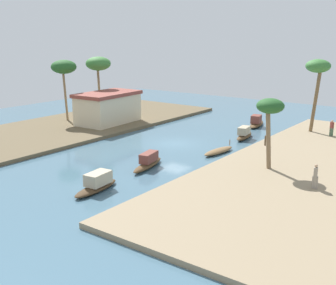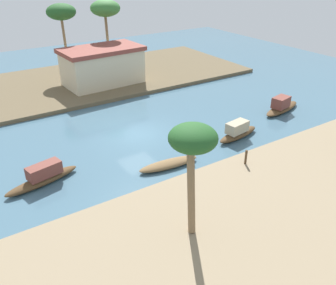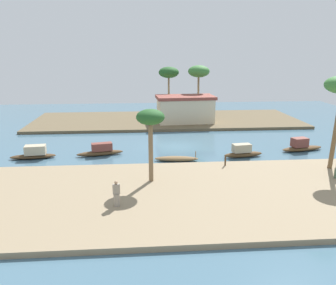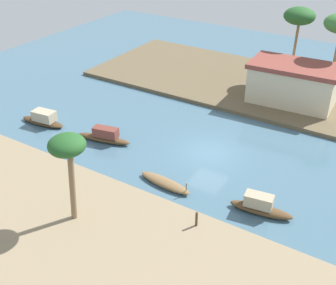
{
  "view_description": "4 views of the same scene",
  "coord_description": "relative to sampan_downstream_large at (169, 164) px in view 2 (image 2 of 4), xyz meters",
  "views": [
    {
      "loc": [
        -32.41,
        -23.19,
        10.1
      ],
      "look_at": [
        -2.29,
        -0.87,
        0.69
      ],
      "focal_mm": 45.82,
      "sensor_mm": 36.0,
      "label": 1
    },
    {
      "loc": [
        -10.82,
        -20.96,
        11.58
      ],
      "look_at": [
        0.74,
        -3.04,
        0.4
      ],
      "focal_mm": 38.42,
      "sensor_mm": 36.0,
      "label": 2
    },
    {
      "loc": [
        -3.87,
        -35.77,
        9.67
      ],
      "look_at": [
        -1.11,
        -2.6,
        1.07
      ],
      "focal_mm": 38.36,
      "sensor_mm": 36.0,
      "label": 3
    },
    {
      "loc": [
        11.86,
        -24.41,
        16.65
      ],
      "look_at": [
        -2.68,
        -1.39,
        0.72
      ],
      "focal_mm": 46.38,
      "sensor_mm": 36.0,
      "label": 4
    }
  ],
  "objects": [
    {
      "name": "palm_tree_right_short",
      "position": [
        1.12,
        21.33,
        6.27
      ],
      "size": [
        2.91,
        2.91,
        7.03
      ],
      "color": "#7F6647",
      "rests_on": "riverbank_right"
    },
    {
      "name": "riverside_building",
      "position": [
        2.87,
        16.18,
        1.9
      ],
      "size": [
        7.79,
        4.72,
        3.5
      ],
      "rotation": [
        0.0,
        0.0,
        0.06
      ],
      "color": "beige",
      "rests_on": "riverbank_right"
    },
    {
      "name": "sampan_open_hull",
      "position": [
        6.25,
        0.67,
        0.28
      ],
      "size": [
        3.86,
        1.46,
        1.26
      ],
      "rotation": [
        0.0,
        0.0,
        0.15
      ],
      "color": "brown",
      "rests_on": "river_water"
    },
    {
      "name": "sampan_with_red_awning",
      "position": [
        12.65,
        2.34,
        0.25
      ],
      "size": [
        4.6,
        2.06,
        1.32
      ],
      "rotation": [
        0.0,
        0.0,
        0.21
      ],
      "color": "brown",
      "rests_on": "river_water"
    },
    {
      "name": "palm_tree_left_near",
      "position": [
        -2.48,
        -5.62,
        4.63
      ],
      "size": [
        2.04,
        2.04,
        5.3
      ],
      "color": "#7F6647",
      "rests_on": "riverbank_left"
    },
    {
      "name": "sampan_near_left_bank",
      "position": [
        -6.95,
        2.34,
        0.25
      ],
      "size": [
        4.45,
        1.75,
        1.19
      ],
      "rotation": [
        0.0,
        0.0,
        0.21
      ],
      "color": "brown",
      "rests_on": "river_water"
    },
    {
      "name": "riverbank_left",
      "position": [
        0.56,
        -8.24,
        -0.04
      ],
      "size": [
        36.39,
        13.34,
        0.34
      ],
      "primitive_type": "cube",
      "color": "#937F60",
      "rests_on": "ground"
    },
    {
      "name": "river_water",
      "position": [
        0.56,
        5.13,
        -0.21
      ],
      "size": [
        63.13,
        63.13,
        0.0
      ],
      "primitive_type": "plane",
      "color": "#476B7F",
      "rests_on": "ground"
    },
    {
      "name": "sampan_downstream_large",
      "position": [
        0.0,
        0.0,
        0.0
      ],
      "size": [
        3.97,
        1.33,
        0.93
      ],
      "rotation": [
        0.0,
        0.0,
        -0.1
      ],
      "color": "brown",
      "rests_on": "river_water"
    },
    {
      "name": "palm_tree_right_tall",
      "position": [
        5.22,
        19.88,
        6.47
      ],
      "size": [
        3.03,
        3.03,
        7.28
      ],
      "color": "#7F6647",
      "rests_on": "riverbank_right"
    },
    {
      "name": "mooring_post",
      "position": [
        3.8,
        -2.66,
        0.59
      ],
      "size": [
        0.14,
        0.14,
        0.92
      ],
      "primitive_type": "cylinder",
      "color": "#4C3823",
      "rests_on": "riverbank_left"
    },
    {
      "name": "riverbank_right",
      "position": [
        0.56,
        18.51,
        -0.04
      ],
      "size": [
        36.39,
        13.34,
        0.34
      ],
      "primitive_type": "cube",
      "color": "brown",
      "rests_on": "ground"
    }
  ]
}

